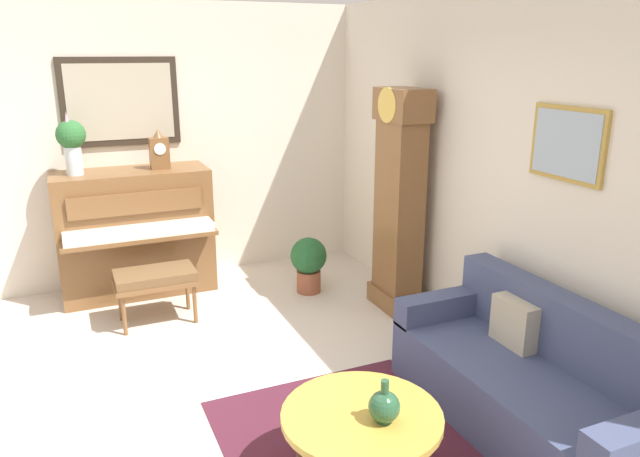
{
  "coord_description": "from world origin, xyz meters",
  "views": [
    {
      "loc": [
        3.61,
        -0.65,
        2.33
      ],
      "look_at": [
        -0.19,
        1.01,
        1.09
      ],
      "focal_mm": 33.54,
      "sensor_mm": 36.0,
      "label": 1
    }
  ],
  "objects_px": {
    "couch": "(532,383)",
    "potted_plant": "(309,261)",
    "piano_bench": "(155,279)",
    "piano": "(136,232)",
    "flower_vase": "(71,141)",
    "coffee_table": "(362,418)",
    "green_jug": "(384,406)",
    "grandfather_clock": "(399,207)",
    "mantel_clock": "(159,151)"
  },
  "relations": [
    {
      "from": "piano_bench",
      "to": "green_jug",
      "type": "xyz_separation_m",
      "value": [
        2.69,
        0.77,
        0.13
      ]
    },
    {
      "from": "grandfather_clock",
      "to": "green_jug",
      "type": "bearing_deg",
      "value": -32.26
    },
    {
      "from": "couch",
      "to": "mantel_clock",
      "type": "relative_size",
      "value": 5.0
    },
    {
      "from": "grandfather_clock",
      "to": "couch",
      "type": "relative_size",
      "value": 1.07
    },
    {
      "from": "coffee_table",
      "to": "potted_plant",
      "type": "relative_size",
      "value": 1.57
    },
    {
      "from": "flower_vase",
      "to": "potted_plant",
      "type": "height_order",
      "value": "flower_vase"
    },
    {
      "from": "piano_bench",
      "to": "grandfather_clock",
      "type": "height_order",
      "value": "grandfather_clock"
    },
    {
      "from": "piano_bench",
      "to": "green_jug",
      "type": "distance_m",
      "value": 2.8
    },
    {
      "from": "piano",
      "to": "grandfather_clock",
      "type": "height_order",
      "value": "grandfather_clock"
    },
    {
      "from": "couch",
      "to": "mantel_clock",
      "type": "height_order",
      "value": "mantel_clock"
    },
    {
      "from": "piano_bench",
      "to": "flower_vase",
      "type": "xyz_separation_m",
      "value": [
        -0.79,
        -0.53,
        1.14
      ]
    },
    {
      "from": "piano_bench",
      "to": "couch",
      "type": "distance_m",
      "value": 3.19
    },
    {
      "from": "couch",
      "to": "flower_vase",
      "type": "relative_size",
      "value": 3.28
    },
    {
      "from": "grandfather_clock",
      "to": "flower_vase",
      "type": "distance_m",
      "value": 3.02
    },
    {
      "from": "piano",
      "to": "coffee_table",
      "type": "bearing_deg",
      "value": 12.43
    },
    {
      "from": "flower_vase",
      "to": "potted_plant",
      "type": "bearing_deg",
      "value": 71.24
    },
    {
      "from": "piano_bench",
      "to": "potted_plant",
      "type": "xyz_separation_m",
      "value": [
        -0.1,
        1.5,
        -0.08
      ]
    },
    {
      "from": "grandfather_clock",
      "to": "potted_plant",
      "type": "xyz_separation_m",
      "value": [
        -0.66,
        -0.62,
        -0.64
      ]
    },
    {
      "from": "coffee_table",
      "to": "potted_plant",
      "type": "bearing_deg",
      "value": 163.33
    },
    {
      "from": "piano_bench",
      "to": "coffee_table",
      "type": "relative_size",
      "value": 0.8
    },
    {
      "from": "grandfather_clock",
      "to": "couch",
      "type": "xyz_separation_m",
      "value": [
        1.98,
        -0.18,
        -0.65
      ]
    },
    {
      "from": "grandfather_clock",
      "to": "coffee_table",
      "type": "relative_size",
      "value": 2.31
    },
    {
      "from": "green_jug",
      "to": "piano_bench",
      "type": "bearing_deg",
      "value": -164.03
    },
    {
      "from": "piano_bench",
      "to": "flower_vase",
      "type": "bearing_deg",
      "value": -146.1
    },
    {
      "from": "piano",
      "to": "flower_vase",
      "type": "xyz_separation_m",
      "value": [
        0.0,
        -0.48,
        0.92
      ]
    },
    {
      "from": "flower_vase",
      "to": "green_jug",
      "type": "bearing_deg",
      "value": 20.51
    },
    {
      "from": "coffee_table",
      "to": "flower_vase",
      "type": "relative_size",
      "value": 1.52
    },
    {
      "from": "piano",
      "to": "flower_vase",
      "type": "distance_m",
      "value": 1.04
    },
    {
      "from": "piano_bench",
      "to": "green_jug",
      "type": "height_order",
      "value": "green_jug"
    },
    {
      "from": "coffee_table",
      "to": "mantel_clock",
      "type": "xyz_separation_m",
      "value": [
        -3.37,
        -0.46,
        0.98
      ]
    },
    {
      "from": "flower_vase",
      "to": "green_jug",
      "type": "distance_m",
      "value": 3.85
    },
    {
      "from": "flower_vase",
      "to": "green_jug",
      "type": "height_order",
      "value": "flower_vase"
    },
    {
      "from": "flower_vase",
      "to": "potted_plant",
      "type": "xyz_separation_m",
      "value": [
        0.69,
        2.03,
        -1.22
      ]
    },
    {
      "from": "piano_bench",
      "to": "piano",
      "type": "bearing_deg",
      "value": -176.53
    },
    {
      "from": "couch",
      "to": "flower_vase",
      "type": "xyz_separation_m",
      "value": [
        -3.33,
        -2.46,
        1.23
      ]
    },
    {
      "from": "piano",
      "to": "couch",
      "type": "relative_size",
      "value": 0.76
    },
    {
      "from": "piano",
      "to": "potted_plant",
      "type": "height_order",
      "value": "piano"
    },
    {
      "from": "piano_bench",
      "to": "coffee_table",
      "type": "xyz_separation_m",
      "value": [
        2.58,
        0.69,
        0.01
      ]
    },
    {
      "from": "coffee_table",
      "to": "potted_plant",
      "type": "distance_m",
      "value": 2.8
    },
    {
      "from": "couch",
      "to": "potted_plant",
      "type": "xyz_separation_m",
      "value": [
        -2.64,
        -0.43,
        0.01
      ]
    },
    {
      "from": "green_jug",
      "to": "mantel_clock",
      "type": "bearing_deg",
      "value": -171.28
    },
    {
      "from": "couch",
      "to": "green_jug",
      "type": "height_order",
      "value": "couch"
    },
    {
      "from": "green_jug",
      "to": "potted_plant",
      "type": "xyz_separation_m",
      "value": [
        -2.79,
        0.73,
        -0.21
      ]
    },
    {
      "from": "coffee_table",
      "to": "piano_bench",
      "type": "bearing_deg",
      "value": -164.91
    },
    {
      "from": "couch",
      "to": "green_jug",
      "type": "distance_m",
      "value": 1.19
    },
    {
      "from": "piano_bench",
      "to": "coffee_table",
      "type": "distance_m",
      "value": 2.67
    },
    {
      "from": "piano",
      "to": "potted_plant",
      "type": "bearing_deg",
      "value": 65.91
    },
    {
      "from": "couch",
      "to": "potted_plant",
      "type": "relative_size",
      "value": 3.39
    },
    {
      "from": "piano_bench",
      "to": "potted_plant",
      "type": "height_order",
      "value": "potted_plant"
    },
    {
      "from": "piano_bench",
      "to": "potted_plant",
      "type": "distance_m",
      "value": 1.5
    }
  ]
}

